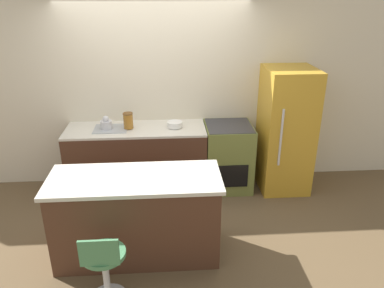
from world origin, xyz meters
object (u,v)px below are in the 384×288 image
object	(u,v)px
oven_range	(228,156)
stool_chair	(105,268)
mixing_bowl	(175,124)
refrigerator	(286,130)
kettle	(106,124)

from	to	relation	value
oven_range	stool_chair	bearing A→B (deg)	-124.56
stool_chair	mixing_bowl	size ratio (longest dim) A/B	3.91
oven_range	refrigerator	world-z (taller)	refrigerator
stool_chair	kettle	world-z (taller)	kettle
mixing_bowl	refrigerator	bearing A→B (deg)	-1.09
oven_range	stool_chair	xyz separation A→B (m)	(-1.42, -2.06, -0.07)
oven_range	kettle	bearing A→B (deg)	-179.75
refrigerator	kettle	world-z (taller)	refrigerator
kettle	oven_range	bearing A→B (deg)	0.25
mixing_bowl	oven_range	bearing A→B (deg)	0.57
mixing_bowl	kettle	bearing A→B (deg)	180.00
refrigerator	mixing_bowl	distance (m)	1.52
oven_range	mixing_bowl	bearing A→B (deg)	-179.43
stool_chair	kettle	bearing A→B (deg)	96.01
stool_chair	mixing_bowl	distance (m)	2.24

